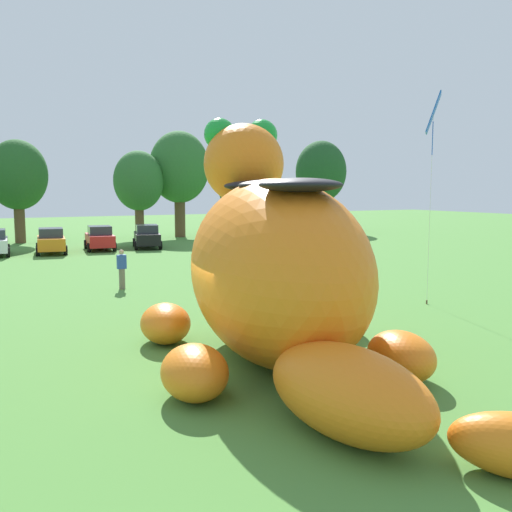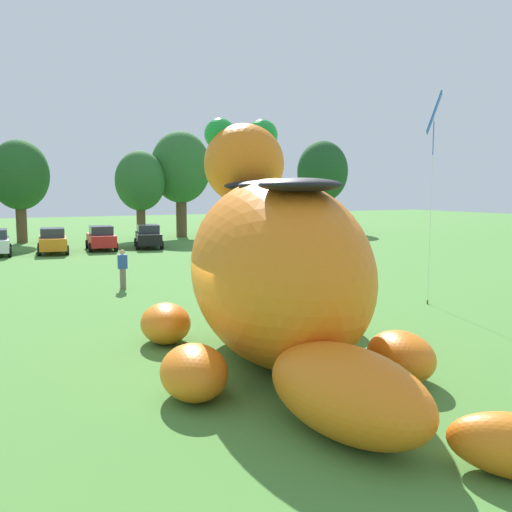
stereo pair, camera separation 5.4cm
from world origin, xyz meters
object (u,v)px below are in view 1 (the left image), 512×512
Objects in this scene: spectator_wandering at (309,272)px; spectator_far_side at (122,269)px; car_black at (147,236)px; car_orange at (51,241)px; car_red at (100,238)px; spectator_near_inflatable at (349,272)px; tethered_flying_kite at (433,116)px; spectator_mid_field at (240,264)px; giant_inflatable_creature at (275,267)px.

spectator_wandering and spectator_far_side have the same top height.
spectator_wandering is at bearing -87.83° from car_black.
car_orange is 3.46m from car_red.
spectator_near_inflatable is at bearing -66.93° from car_orange.
spectator_wandering is at bearing 148.26° from spectator_near_inflatable.
tethered_flying_kite is at bearing -58.14° from spectator_wandering.
spectator_far_side is 0.22× the size of tethered_flying_kite.
car_black is 2.56× the size of spectator_near_inflatable.
tethered_flying_kite is at bearing -42.45° from spectator_far_side.
car_black is 0.56× the size of tethered_flying_kite.
spectator_near_inflatable is at bearing -75.66° from car_red.
car_black is at bearing 87.69° from spectator_mid_field.
spectator_near_inflatable is at bearing 42.67° from giant_inflatable_creature.
car_orange is at bearing 110.23° from spectator_mid_field.
spectator_far_side is at bearing -110.16° from car_black.
spectator_far_side is at bearing -87.16° from car_orange.
car_red is 21.26m from spectator_wandering.
car_red is at bearing 105.07° from tethered_flying_kite.
car_red is 0.55× the size of tethered_flying_kite.
spectator_mid_field is at bearing 122.45° from spectator_near_inflatable.
giant_inflatable_creature is at bearing -137.33° from spectator_near_inflatable.
car_orange is 1.00× the size of car_red.
giant_inflatable_creature is 27.78m from car_orange.
spectator_wandering is at bearing -33.06° from spectator_far_side.
spectator_near_inflatable is 1.64m from spectator_wandering.
spectator_wandering is (-1.39, 0.86, 0.00)m from spectator_near_inflatable.
car_orange is 22.78m from spectator_near_inflatable.
car_black reaches higher than spectator_far_side.
car_black is at bearing 4.85° from car_orange.
giant_inflatable_creature is 12.11m from spectator_far_side.
car_red is 2.49× the size of spectator_near_inflatable.
spectator_far_side is (-8.15, 5.26, 0.00)m from spectator_near_inflatable.
spectator_near_inflatable is at bearing -84.23° from car_black.
giant_inflatable_creature is at bearing -93.52° from car_red.
giant_inflatable_creature is 2.95× the size of car_black.
giant_inflatable_creature is 1.67× the size of tethered_flying_kite.
spectator_far_side is (-5.29, 0.76, 0.00)m from spectator_mid_field.
spectator_wandering is 1.00× the size of spectator_far_side.
car_red is (3.38, 0.76, 0.00)m from car_orange.
car_orange is 2.50× the size of spectator_wandering.
spectator_far_side is (0.78, -15.70, -0.01)m from car_orange.
car_orange reaches higher than spectator_mid_field.
car_red reaches higher than spectator_far_side.
tethered_flying_kite reaches higher than spectator_wandering.
car_orange is at bearing 92.84° from spectator_far_side.
car_red is 0.97× the size of car_black.
car_red reaches higher than spectator_mid_field.
spectator_mid_field is (2.69, -17.22, -0.01)m from car_red.
car_orange is at bearing -167.38° from car_red.
tethered_flying_kite is at bearing -62.54° from spectator_mid_field.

